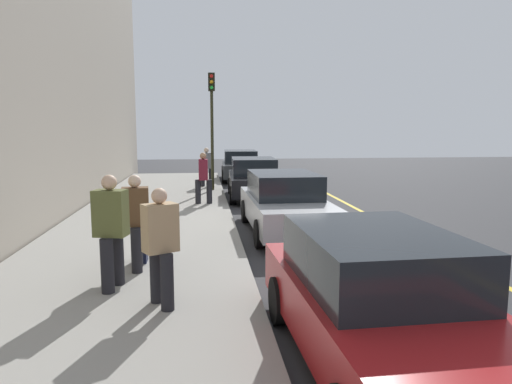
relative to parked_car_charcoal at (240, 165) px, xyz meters
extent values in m
plane|color=#333335|center=(11.43, -0.10, -0.76)|extent=(56.00, 56.00, 0.00)
cube|color=gray|center=(11.43, -3.40, -0.68)|extent=(28.00, 4.60, 0.15)
cube|color=gold|center=(11.43, 3.10, -0.75)|extent=(28.00, 0.14, 0.01)
cylinder|color=black|center=(1.48, 0.79, -0.44)|extent=(0.65, 0.24, 0.64)
cylinder|color=black|center=(1.42, -0.89, -0.44)|extent=(0.65, 0.24, 0.64)
cylinder|color=black|center=(-1.29, 0.89, -0.44)|extent=(0.65, 0.24, 0.64)
cylinder|color=black|center=(-1.35, -0.79, -0.44)|extent=(0.65, 0.24, 0.64)
cube|color=#383A3D|center=(0.06, 0.00, -0.17)|extent=(4.52, 1.96, 0.64)
cube|color=black|center=(-0.16, 0.01, 0.45)|extent=(2.38, 1.68, 0.60)
cylinder|color=black|center=(7.63, 0.79, -0.44)|extent=(0.65, 0.24, 0.64)
cylinder|color=black|center=(7.57, -0.89, -0.44)|extent=(0.65, 0.24, 0.64)
cylinder|color=black|center=(4.95, 0.88, -0.44)|extent=(0.65, 0.24, 0.64)
cylinder|color=black|center=(4.89, -0.80, -0.44)|extent=(0.65, 0.24, 0.64)
cube|color=black|center=(6.26, 0.00, -0.17)|extent=(4.38, 1.95, 0.64)
cube|color=black|center=(6.05, 0.00, 0.45)|extent=(2.30, 1.68, 0.60)
cylinder|color=black|center=(13.59, 0.99, -0.44)|extent=(0.64, 0.23, 0.64)
cylinder|color=black|center=(13.62, -0.69, -0.44)|extent=(0.64, 0.23, 0.64)
cylinder|color=black|center=(10.76, 0.95, -0.44)|extent=(0.64, 0.23, 0.64)
cylinder|color=black|center=(10.79, -0.73, -0.44)|extent=(0.64, 0.23, 0.64)
cube|color=#B7BABF|center=(12.19, 0.13, -0.17)|extent=(4.59, 1.87, 0.64)
cube|color=black|center=(11.96, 0.13, 0.45)|extent=(2.40, 1.64, 0.60)
cylinder|color=black|center=(17.58, 0.77, -0.44)|extent=(0.65, 0.24, 0.64)
cylinder|color=black|center=(17.64, -0.91, -0.44)|extent=(0.65, 0.24, 0.64)
cube|color=maroon|center=(18.97, -0.02, -0.17)|extent=(4.45, 1.95, 0.64)
cube|color=black|center=(18.75, -0.03, 0.45)|extent=(2.34, 1.68, 0.60)
cylinder|color=black|center=(15.24, -3.12, -0.21)|extent=(0.19, 0.19, 0.79)
cylinder|color=black|center=(15.61, -3.09, -0.21)|extent=(0.19, 0.19, 0.79)
cube|color=brown|center=(15.42, -3.10, 0.52)|extent=(0.33, 0.48, 0.68)
sphere|color=beige|center=(15.42, -3.10, 0.97)|extent=(0.22, 0.22, 0.22)
cylinder|color=black|center=(16.58, -3.39, -0.19)|extent=(0.20, 0.20, 0.84)
cylinder|color=black|center=(16.20, -3.30, -0.19)|extent=(0.20, 0.20, 0.84)
cube|color=brown|center=(16.39, -3.34, 0.59)|extent=(0.40, 0.54, 0.72)
sphere|color=#D8AD8C|center=(16.39, -3.34, 1.06)|extent=(0.23, 0.23, 0.23)
cylinder|color=black|center=(8.20, -2.09, -0.21)|extent=(0.19, 0.19, 0.80)
cylinder|color=black|center=(8.21, -1.71, -0.21)|extent=(0.19, 0.19, 0.80)
cube|color=maroon|center=(8.20, -1.90, 0.53)|extent=(0.47, 0.30, 0.68)
sphere|color=tan|center=(8.20, -1.90, 0.97)|extent=(0.22, 0.22, 0.22)
cylinder|color=black|center=(17.05, -2.61, -0.21)|extent=(0.18, 0.18, 0.79)
cylinder|color=black|center=(17.38, -2.44, -0.21)|extent=(0.18, 0.18, 0.79)
cube|color=tan|center=(17.21, -2.52, 0.52)|extent=(0.47, 0.53, 0.67)
sphere|color=#D8AD8C|center=(17.21, -2.52, 0.96)|extent=(0.22, 0.22, 0.22)
cylinder|color=black|center=(3.47, -1.57, -0.22)|extent=(0.18, 0.18, 0.78)
cylinder|color=black|center=(3.55, -1.93, -0.22)|extent=(0.18, 0.18, 0.78)
cube|color=slate|center=(3.51, -1.75, 0.50)|extent=(0.50, 0.37, 0.66)
sphere|color=beige|center=(3.51, -1.75, 0.94)|extent=(0.22, 0.22, 0.22)
cylinder|color=#2D2D19|center=(4.75, -1.52, 1.36)|extent=(0.12, 0.12, 3.94)
cube|color=black|center=(4.75, -1.52, 3.69)|extent=(0.26, 0.26, 0.70)
sphere|color=red|center=(4.90, -1.52, 3.90)|extent=(0.14, 0.14, 0.14)
sphere|color=orange|center=(4.90, -1.52, 3.68)|extent=(0.14, 0.14, 0.14)
sphere|color=green|center=(4.90, -1.52, 3.46)|extent=(0.14, 0.14, 0.14)
cube|color=#191E38|center=(14.94, -3.10, -0.32)|extent=(0.34, 0.22, 0.58)
cylinder|color=#4C4C4C|center=(14.94, -3.10, 0.15)|extent=(0.03, 0.03, 0.36)
camera|label=1|loc=(23.63, -1.93, 1.88)|focal=32.72mm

